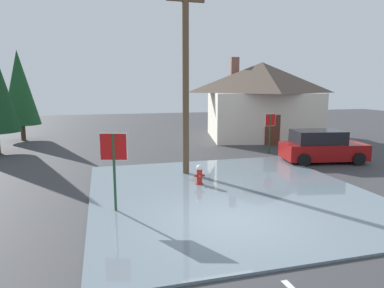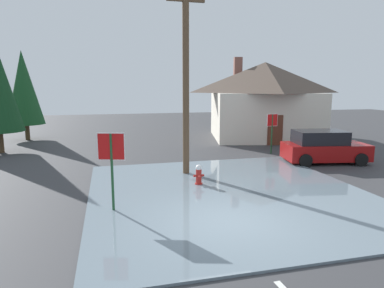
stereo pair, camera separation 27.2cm
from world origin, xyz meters
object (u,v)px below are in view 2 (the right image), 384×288
object	(u,v)px
stop_sign_near	(111,155)
pine_tree_short_left	(24,88)
fire_hydrant	(199,175)
stop_sign_far	(272,126)
house	(264,99)
parked_car	(324,147)
utility_pole	(186,80)

from	to	relation	value
stop_sign_near	pine_tree_short_left	bearing A→B (deg)	109.61
fire_hydrant	stop_sign_far	bearing A→B (deg)	42.10
house	stop_sign_near	bearing A→B (deg)	-130.96
stop_sign_near	parked_car	xyz separation A→B (m)	(10.57, 4.54, -1.02)
pine_tree_short_left	stop_sign_near	bearing A→B (deg)	-70.39
stop_sign_far	parked_car	world-z (taller)	stop_sign_far
fire_hydrant	stop_sign_far	world-z (taller)	stop_sign_far
pine_tree_short_left	fire_hydrant	bearing A→B (deg)	-57.31
fire_hydrant	stop_sign_near	bearing A→B (deg)	-147.86
utility_pole	house	distance (m)	12.25
stop_sign_near	fire_hydrant	size ratio (longest dim) A/B	2.95
parked_car	stop_sign_far	bearing A→B (deg)	118.98
house	utility_pole	bearing A→B (deg)	-131.51
fire_hydrant	utility_pole	distance (m)	4.14
fire_hydrant	parked_car	xyz separation A→B (m)	(7.26, 2.46, 0.37)
house	pine_tree_short_left	xyz separation A→B (m)	(-17.08, 3.25, 0.84)
fire_hydrant	utility_pole	size ratio (longest dim) A/B	0.11
parked_car	house	bearing A→B (deg)	85.16
utility_pole	parked_car	xyz separation A→B (m)	(7.36, 0.66, -3.36)
fire_hydrant	pine_tree_short_left	world-z (taller)	pine_tree_short_left
fire_hydrant	parked_car	size ratio (longest dim) A/B	0.19
stop_sign_far	pine_tree_short_left	distance (m)	17.48
stop_sign_near	pine_tree_short_left	size ratio (longest dim) A/B	0.39
stop_sign_far	pine_tree_short_left	bearing A→B (deg)	148.83
stop_sign_near	utility_pole	size ratio (longest dim) A/B	0.31
stop_sign_near	parked_car	size ratio (longest dim) A/B	0.57
utility_pole	pine_tree_short_left	bearing A→B (deg)	126.03
fire_hydrant	pine_tree_short_left	size ratio (longest dim) A/B	0.13
fire_hydrant	utility_pole	xyz separation A→B (m)	(-0.10, 1.80, 3.73)
fire_hydrant	stop_sign_far	size ratio (longest dim) A/B	0.37
stop_sign_near	fire_hydrant	bearing A→B (deg)	32.14
utility_pole	parked_car	bearing A→B (deg)	5.13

